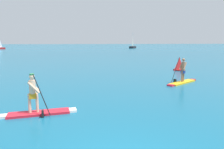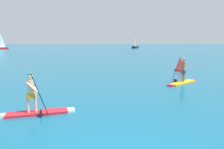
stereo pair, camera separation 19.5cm
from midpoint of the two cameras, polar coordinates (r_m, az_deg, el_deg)
name	(u,v)px [view 1 (the left image)]	position (r m, az deg, el deg)	size (l,w,h in m)	color
paddleboarder_mid_center	(37,105)	(9.10, -20.15, -7.79)	(3.02, 0.92, 1.77)	red
paddleboarder_far_right	(182,77)	(15.65, 18.17, -0.77)	(2.99, 2.10, 1.85)	yellow
race_marker_buoy	(179,64)	(22.40, 17.49, 2.60)	(1.13, 1.13, 1.34)	red
sailboat_right_horizon	(133,46)	(90.27, 5.59, 7.62)	(4.37, 6.21, 6.61)	black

